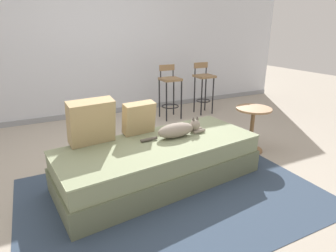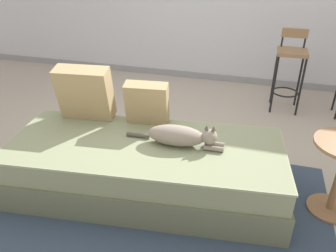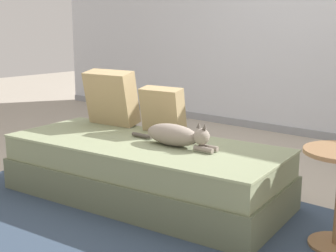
# 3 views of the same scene
# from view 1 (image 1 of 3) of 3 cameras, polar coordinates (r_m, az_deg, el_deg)

# --- Properties ---
(ground_plane) EXTENTS (16.00, 16.00, 0.00)m
(ground_plane) POSITION_cam_1_polar(r_m,az_deg,el_deg) (3.35, -4.63, -7.73)
(ground_plane) COLOR #A89E8E
(ground_plane) RESTS_ON ground
(wall_back_panel) EXTENTS (8.00, 0.10, 2.60)m
(wall_back_panel) POSITION_cam_1_polar(r_m,az_deg,el_deg) (5.15, -14.89, 16.35)
(wall_back_panel) COLOR silver
(wall_back_panel) RESTS_ON ground
(wall_baseboard_trim) EXTENTS (8.00, 0.02, 0.09)m
(wall_baseboard_trim) POSITION_cam_1_polar(r_m,az_deg,el_deg) (5.30, -13.59, 2.70)
(wall_baseboard_trim) COLOR gray
(wall_baseboard_trim) RESTS_ON ground
(area_rug) EXTENTS (2.76, 1.95, 0.01)m
(area_rug) POSITION_cam_1_polar(r_m,az_deg,el_deg) (2.79, 0.92, -13.58)
(area_rug) COLOR #334256
(area_rug) RESTS_ON ground
(couch) EXTENTS (2.15, 1.08, 0.43)m
(couch) POSITION_cam_1_polar(r_m,az_deg,el_deg) (2.92, -1.78, -7.16)
(couch) COLOR #636B50
(couch) RESTS_ON ground
(throw_pillow_corner) EXTENTS (0.46, 0.28, 0.46)m
(throw_pillow_corner) POSITION_cam_1_polar(r_m,az_deg,el_deg) (2.82, -15.32, 0.81)
(throw_pillow_corner) COLOR tan
(throw_pillow_corner) RESTS_ON couch
(throw_pillow_middle) EXTENTS (0.36, 0.22, 0.36)m
(throw_pillow_middle) POSITION_cam_1_polar(r_m,az_deg,el_deg) (3.01, -5.92, 1.63)
(throw_pillow_middle) COLOR tan
(throw_pillow_middle) RESTS_ON couch
(cat) EXTENTS (0.74, 0.19, 0.19)m
(cat) POSITION_cam_1_polar(r_m,az_deg,el_deg) (2.96, 2.13, -0.74)
(cat) COLOR gray
(cat) RESTS_ON couch
(bar_stool_near_window) EXTENTS (0.32, 0.32, 0.92)m
(bar_stool_near_window) POSITION_cam_1_polar(r_m,az_deg,el_deg) (4.87, 0.38, 7.89)
(bar_stool_near_window) COLOR black
(bar_stool_near_window) RESTS_ON ground
(bar_stool_by_doorway) EXTENTS (0.32, 0.32, 0.92)m
(bar_stool_by_doorway) POSITION_cam_1_polar(r_m,az_deg,el_deg) (5.21, 7.25, 8.74)
(bar_stool_by_doorway) COLOR black
(bar_stool_by_doorway) RESTS_ON ground
(side_table) EXTENTS (0.44, 0.44, 0.58)m
(side_table) POSITION_cam_1_polar(r_m,az_deg,el_deg) (3.71, 16.76, 0.53)
(side_table) COLOR olive
(side_table) RESTS_ON ground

